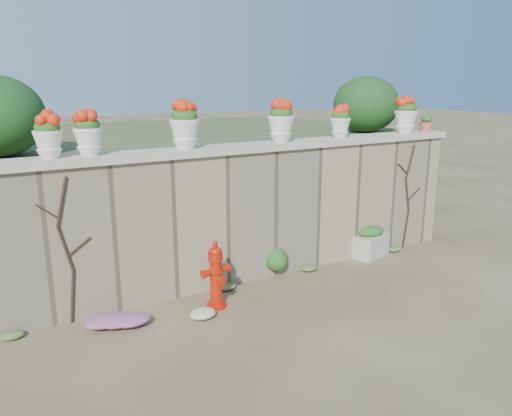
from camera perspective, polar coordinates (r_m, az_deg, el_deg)
ground at (r=6.61m, az=6.75°, el=-12.93°), size 80.00×80.00×0.00m
stone_wall at (r=7.66m, az=-1.10°, el=-0.91°), size 8.00×0.40×2.00m
wall_cap at (r=7.45m, az=-1.13°, el=6.91°), size 8.10×0.52×0.10m
raised_fill at (r=10.50m, az=-9.62°, el=3.11°), size 9.00×6.00×2.00m
back_shrub_right at (r=10.37m, az=12.46°, el=11.48°), size 1.30×1.30×1.10m
vine_left at (r=6.62m, az=-20.83°, el=-4.44°), size 0.60×0.04×1.91m
vine_right at (r=9.45m, az=16.96°, el=1.37°), size 0.60×0.04×1.91m
fire_hydrant at (r=6.81m, az=-4.61°, el=-7.58°), size 0.41×0.29×0.95m
planter_box at (r=9.02m, az=12.95°, el=-3.82°), size 0.75×0.57×0.55m
green_shrub at (r=7.92m, az=3.05°, el=-5.73°), size 0.63×0.57×0.60m
magenta_clump at (r=6.64m, az=-15.31°, el=-12.14°), size 0.84×0.56×0.22m
white_flowers at (r=6.69m, az=-6.17°, el=-11.77°), size 0.44×0.35×0.16m
urn_pot_0 at (r=6.55m, az=-22.68°, el=7.59°), size 0.35×0.35×0.55m
urn_pot_1 at (r=6.62m, az=-18.64°, el=8.06°), size 0.36×0.36×0.56m
urn_pot_2 at (r=6.99m, az=-8.16°, el=9.35°), size 0.42×0.42×0.65m
urn_pot_3 at (r=7.72m, az=2.87°, el=9.89°), size 0.41×0.41×0.64m
urn_pot_4 at (r=8.41m, az=9.61°, el=9.69°), size 0.33×0.33×0.52m
urn_pot_5 at (r=9.43m, az=16.78°, el=10.13°), size 0.41×0.41×0.64m
terracotta_pot at (r=9.84m, az=18.86°, el=9.04°), size 0.24×0.24×0.28m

